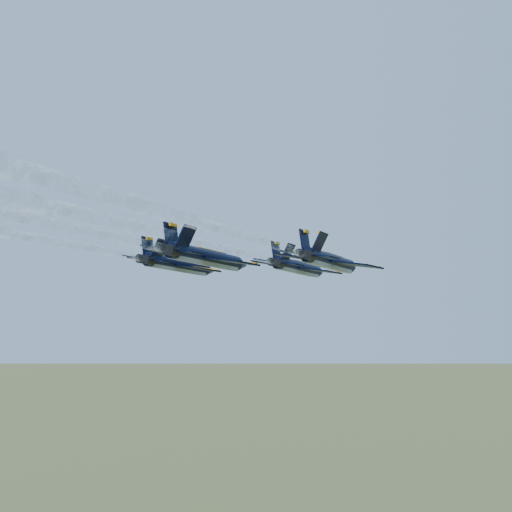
# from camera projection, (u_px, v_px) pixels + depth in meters

# --- Properties ---
(jet_lead) EXTENTS (13.32, 18.24, 4.25)m
(jet_lead) POSITION_uv_depth(u_px,v_px,m) (299.00, 267.00, 104.74)
(jet_lead) COLOR black
(jet_left) EXTENTS (13.32, 18.24, 4.25)m
(jet_left) POSITION_uv_depth(u_px,v_px,m) (179.00, 265.00, 97.37)
(jet_left) COLOR black
(jet_right) EXTENTS (13.32, 18.24, 4.25)m
(jet_right) POSITION_uv_depth(u_px,v_px,m) (330.00, 261.00, 88.02)
(jet_right) COLOR black
(jet_slot) EXTENTS (13.32, 18.24, 4.25)m
(jet_slot) POSITION_uv_depth(u_px,v_px,m) (207.00, 258.00, 80.59)
(jet_slot) COLOR black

